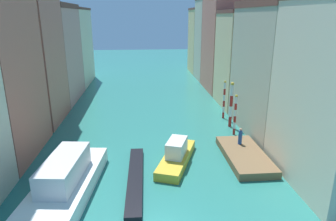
{
  "coord_description": "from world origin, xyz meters",
  "views": [
    {
      "loc": [
        -0.59,
        -14.6,
        12.31
      ],
      "look_at": [
        2.39,
        19.5,
        1.5
      ],
      "focal_mm": 32.24,
      "sensor_mm": 36.0,
      "label": 1
    }
  ],
  "objects_px": {
    "motorboat_0": "(176,155)",
    "vaporetto_white": "(66,181)",
    "mooring_pole_1": "(231,104)",
    "mooring_pole_2": "(224,99)",
    "waterfront_dock": "(245,155)",
    "gondola_black": "(135,178)",
    "person_on_dock": "(240,137)",
    "mooring_pole_0": "(235,114)"
  },
  "relations": [
    {
      "from": "waterfront_dock",
      "to": "mooring_pole_0",
      "type": "bearing_deg",
      "value": 82.37
    },
    {
      "from": "mooring_pole_0",
      "to": "mooring_pole_1",
      "type": "xyz_separation_m",
      "value": [
        0.24,
        2.42,
        0.41
      ]
    },
    {
      "from": "person_on_dock",
      "to": "mooring_pole_1",
      "type": "xyz_separation_m",
      "value": [
        0.91,
        6.41,
        1.28
      ]
    },
    {
      "from": "mooring_pole_1",
      "to": "gondola_black",
      "type": "xyz_separation_m",
      "value": [
        -10.73,
        -11.13,
        -2.49
      ]
    },
    {
      "from": "mooring_pole_0",
      "to": "mooring_pole_2",
      "type": "bearing_deg",
      "value": 87.22
    },
    {
      "from": "mooring_pole_0",
      "to": "motorboat_0",
      "type": "relative_size",
      "value": 0.61
    },
    {
      "from": "waterfront_dock",
      "to": "mooring_pole_0",
      "type": "xyz_separation_m",
      "value": [
        0.78,
        5.82,
        1.94
      ]
    },
    {
      "from": "mooring_pole_2",
      "to": "mooring_pole_1",
      "type": "bearing_deg",
      "value": -90.4
    },
    {
      "from": "gondola_black",
      "to": "motorboat_0",
      "type": "xyz_separation_m",
      "value": [
        3.54,
        2.71,
        0.51
      ]
    },
    {
      "from": "gondola_black",
      "to": "motorboat_0",
      "type": "bearing_deg",
      "value": 37.47
    },
    {
      "from": "person_on_dock",
      "to": "mooring_pole_1",
      "type": "bearing_deg",
      "value": 81.91
    },
    {
      "from": "waterfront_dock",
      "to": "mooring_pole_1",
      "type": "xyz_separation_m",
      "value": [
        1.02,
        8.24,
        2.35
      ]
    },
    {
      "from": "mooring_pole_1",
      "to": "motorboat_0",
      "type": "bearing_deg",
      "value": -130.51
    },
    {
      "from": "mooring_pole_1",
      "to": "vaporetto_white",
      "type": "height_order",
      "value": "mooring_pole_1"
    },
    {
      "from": "mooring_pole_0",
      "to": "motorboat_0",
      "type": "bearing_deg",
      "value": -139.19
    },
    {
      "from": "mooring_pole_0",
      "to": "mooring_pole_2",
      "type": "height_order",
      "value": "mooring_pole_2"
    },
    {
      "from": "vaporetto_white",
      "to": "motorboat_0",
      "type": "distance_m",
      "value": 9.38
    },
    {
      "from": "vaporetto_white",
      "to": "motorboat_0",
      "type": "xyz_separation_m",
      "value": [
        8.43,
        4.1,
        -0.32
      ]
    },
    {
      "from": "person_on_dock",
      "to": "waterfront_dock",
      "type": "bearing_deg",
      "value": -93.53
    },
    {
      "from": "mooring_pole_0",
      "to": "vaporetto_white",
      "type": "bearing_deg",
      "value": -146.7
    },
    {
      "from": "vaporetto_white",
      "to": "gondola_black",
      "type": "xyz_separation_m",
      "value": [
        4.89,
        1.39,
        -0.84
      ]
    },
    {
      "from": "person_on_dock",
      "to": "mooring_pole_1",
      "type": "relative_size",
      "value": 0.3
    },
    {
      "from": "vaporetto_white",
      "to": "gondola_black",
      "type": "distance_m",
      "value": 5.16
    },
    {
      "from": "waterfront_dock",
      "to": "person_on_dock",
      "type": "relative_size",
      "value": 4.78
    },
    {
      "from": "person_on_dock",
      "to": "motorboat_0",
      "type": "relative_size",
      "value": 0.22
    },
    {
      "from": "vaporetto_white",
      "to": "mooring_pole_1",
      "type": "bearing_deg",
      "value": 38.72
    },
    {
      "from": "motorboat_0",
      "to": "mooring_pole_2",
      "type": "bearing_deg",
      "value": 57.8
    },
    {
      "from": "mooring_pole_2",
      "to": "vaporetto_white",
      "type": "distance_m",
      "value": 22.11
    },
    {
      "from": "mooring_pole_1",
      "to": "gondola_black",
      "type": "relative_size",
      "value": 0.52
    },
    {
      "from": "mooring_pole_2",
      "to": "vaporetto_white",
      "type": "xyz_separation_m",
      "value": [
        -15.65,
        -15.56,
        -1.4
      ]
    },
    {
      "from": "person_on_dock",
      "to": "mooring_pole_2",
      "type": "xyz_separation_m",
      "value": [
        0.93,
        9.44,
        1.03
      ]
    },
    {
      "from": "vaporetto_white",
      "to": "motorboat_0",
      "type": "bearing_deg",
      "value": 25.96
    },
    {
      "from": "gondola_black",
      "to": "motorboat_0",
      "type": "distance_m",
      "value": 4.49
    },
    {
      "from": "waterfront_dock",
      "to": "gondola_black",
      "type": "distance_m",
      "value": 10.13
    },
    {
      "from": "waterfront_dock",
      "to": "motorboat_0",
      "type": "xyz_separation_m",
      "value": [
        -6.17,
        -0.18,
        0.38
      ]
    },
    {
      "from": "waterfront_dock",
      "to": "motorboat_0",
      "type": "height_order",
      "value": "motorboat_0"
    },
    {
      "from": "mooring_pole_2",
      "to": "gondola_black",
      "type": "xyz_separation_m",
      "value": [
        -10.75,
        -14.17,
        -2.24
      ]
    },
    {
      "from": "motorboat_0",
      "to": "vaporetto_white",
      "type": "bearing_deg",
      "value": -154.04
    },
    {
      "from": "mooring_pole_1",
      "to": "vaporetto_white",
      "type": "bearing_deg",
      "value": -141.28
    },
    {
      "from": "waterfront_dock",
      "to": "mooring_pole_0",
      "type": "relative_size",
      "value": 1.71
    },
    {
      "from": "mooring_pole_1",
      "to": "mooring_pole_2",
      "type": "relative_size",
      "value": 1.1
    },
    {
      "from": "vaporetto_white",
      "to": "motorboat_0",
      "type": "relative_size",
      "value": 1.49
    }
  ]
}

